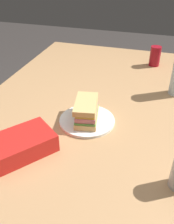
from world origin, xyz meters
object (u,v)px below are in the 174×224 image
(paper_plate, at_px, (87,120))
(chip_bag, at_px, (22,144))
(soda_can_red, at_px, (155,56))
(dining_table, at_px, (87,124))
(sandwich, at_px, (87,111))

(paper_plate, xyz_separation_m, chip_bag, (-0.25, 0.17, 0.03))
(paper_plate, distance_m, soda_can_red, 0.75)
(dining_table, xyz_separation_m, paper_plate, (-0.09, -0.03, 0.09))
(dining_table, distance_m, soda_can_red, 0.69)
(dining_table, distance_m, sandwich, 0.16)
(paper_plate, height_order, chip_bag, chip_bag)
(dining_table, height_order, sandwich, sandwich)
(dining_table, distance_m, paper_plate, 0.13)
(sandwich, distance_m, soda_can_red, 0.75)
(chip_bag, bearing_deg, soda_can_red, -164.74)
(soda_can_red, bearing_deg, chip_bag, 157.14)
(chip_bag, bearing_deg, sandwich, -175.97)
(paper_plate, xyz_separation_m, sandwich, (0.00, 0.00, 0.05))
(paper_plate, distance_m, chip_bag, 0.31)
(dining_table, bearing_deg, sandwich, -164.25)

